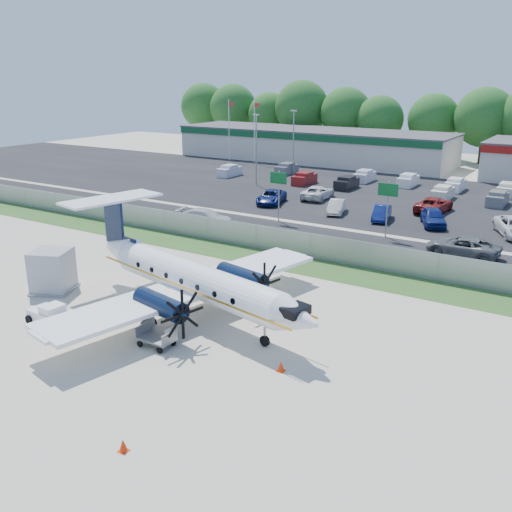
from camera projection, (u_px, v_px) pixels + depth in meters
The scene contains 30 objects.
ground at pixel (202, 319), 33.85m from camera, with size 170.00×170.00×0.00m, color beige.
grass_verge at pixel (298, 264), 43.54m from camera, with size 170.00×4.00×0.02m, color #2D561E.
access_road at pixel (336, 242), 49.19m from camera, with size 170.00×8.00×0.02m, color black.
parking_lot at pixel (411, 199), 66.15m from camera, with size 170.00×32.00×0.02m, color black.
perimeter_fence at pixel (310, 246), 44.85m from camera, with size 120.00×0.06×1.99m.
building_west at pixel (312, 145), 95.24m from camera, with size 46.40×12.40×5.24m.
sign_left at pixel (279, 185), 55.30m from camera, with size 1.80×0.26×5.00m.
sign_mid at pixel (388, 197), 49.73m from camera, with size 1.80×0.26×5.00m.
flagpole_west at pixel (229, 126), 94.71m from camera, with size 1.06×0.12×10.00m.
flagpole_east at pixel (255, 128), 92.18m from camera, with size 1.06×0.12×10.00m.
light_pole_nw at pixel (256, 145), 73.06m from camera, with size 0.90×0.35×9.09m.
light_pole_sw at pixel (293, 138), 81.13m from camera, with size 0.90×0.35×9.09m.
tree_line at pixel (475, 163), 93.60m from camera, with size 112.00×6.00×14.00m, color #1D5519, non-canonical shape.
aircraft at pixel (192, 279), 33.78m from camera, with size 19.53×19.12×5.96m.
pushback_tug at pixel (49, 314), 32.98m from camera, with size 2.43×1.82×1.26m.
baggage_cart_near at pixel (156, 338), 30.30m from camera, with size 1.99×1.23×1.04m.
baggage_cart_far at pixel (159, 331), 31.23m from camera, with size 1.80×1.12×0.94m.
service_container at pixel (53, 272), 37.87m from camera, with size 3.36×3.36×2.82m.
cone_nose at pixel (281, 366), 27.81m from camera, with size 0.38×0.38×0.54m.
cone_port_wing at pixel (123, 446), 21.89m from camera, with size 0.37×0.37×0.53m.
cone_starboard_wing at pixel (231, 291), 37.49m from camera, with size 0.36×0.36×0.51m.
road_car_west at pixel (206, 226), 54.66m from camera, with size 2.25×5.53×1.60m, color silver.
road_car_mid at pixel (461, 256), 45.52m from camera, with size 2.65×5.74×1.60m, color #595B5E.
parked_car_a at pixel (271, 204), 64.07m from camera, with size 2.52×5.47×1.52m, color navy.
parked_car_b at pixel (336, 213), 59.61m from camera, with size 1.49×4.28×1.41m, color beige.
parked_car_c at pixel (381, 220), 56.77m from camera, with size 1.54×4.41×1.45m, color navy.
parked_car_d at pixel (433, 226), 54.68m from camera, with size 2.01×4.99×1.70m, color navy.
parked_car_f at pixel (318, 199), 66.49m from camera, with size 2.57×5.57×1.55m, color silver.
parked_car_g at pixel (433, 212), 60.03m from camera, with size 2.73×5.91×1.64m, color maroon.
far_parking_rows at pixel (424, 192), 70.19m from camera, with size 56.00×10.00×1.60m, color gray, non-canonical shape.
Camera 1 is at (19.21, -24.68, 13.84)m, focal length 40.00 mm.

